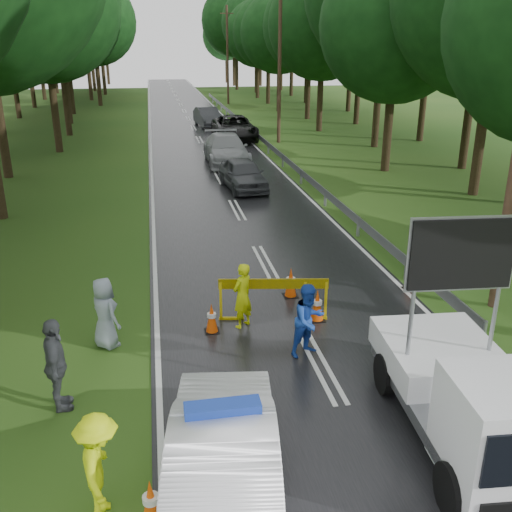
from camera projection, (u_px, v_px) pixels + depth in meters
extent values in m
plane|color=#224B15|center=(320.00, 365.00, 12.00)|extent=(160.00, 160.00, 0.00)
cube|color=black|center=(199.00, 140.00, 39.64)|extent=(7.00, 140.00, 0.02)
cylinder|color=gray|center=(483.00, 335.00, 12.49)|extent=(0.12, 0.12, 0.70)
cube|color=gray|center=(252.00, 131.00, 40.06)|extent=(0.05, 60.00, 0.30)
cylinder|color=#432B1F|center=(280.00, 65.00, 36.90)|extent=(0.24, 0.24, 10.00)
cylinder|color=#432B1F|center=(228.00, 56.00, 60.86)|extent=(0.24, 0.24, 10.00)
cube|color=#432B1F|center=(227.00, 13.00, 59.38)|extent=(1.40, 0.08, 0.08)
imported|color=white|center=(224.00, 454.00, 8.33)|extent=(2.11, 4.57, 1.45)
cube|color=#1938A5|center=(223.00, 408.00, 8.05)|extent=(1.12, 0.44, 0.15)
cube|color=gray|center=(458.00, 401.00, 9.92)|extent=(2.21, 4.13, 0.24)
cube|color=white|center=(438.00, 354.00, 10.67)|extent=(2.17, 2.43, 0.52)
cube|color=black|center=(462.00, 254.00, 9.56)|extent=(1.81, 0.26, 1.23)
cylinder|color=black|center=(453.00, 490.00, 8.11)|extent=(0.33, 0.82, 0.80)
cylinder|color=black|center=(386.00, 374.00, 10.94)|extent=(0.33, 0.82, 0.80)
cylinder|color=black|center=(476.00, 369.00, 11.11)|extent=(0.33, 0.82, 0.80)
cube|color=#D5B80B|center=(221.00, 301.00, 13.75)|extent=(0.07, 0.07, 1.02)
cube|color=#D5B80B|center=(242.00, 301.00, 13.76)|extent=(0.07, 0.07, 1.02)
cube|color=#D5B80B|center=(305.00, 301.00, 13.78)|extent=(0.07, 0.07, 1.02)
cube|color=#D5B80B|center=(326.00, 301.00, 13.78)|extent=(0.07, 0.07, 1.02)
cube|color=#F2CC00|center=(273.00, 284.00, 13.61)|extent=(2.61, 0.49, 0.25)
imported|color=#CCE00C|center=(242.00, 296.00, 13.34)|extent=(0.70, 0.67, 1.61)
imported|color=#1B46B4|center=(309.00, 320.00, 12.15)|extent=(0.98, 0.90, 1.63)
imported|color=#DBF90D|center=(99.00, 467.00, 7.94)|extent=(0.68, 1.11, 1.66)
imported|color=#3C3F43|center=(56.00, 365.00, 10.28)|extent=(0.59, 1.12, 1.82)
imported|color=#8B98A7|center=(105.00, 313.00, 12.47)|extent=(0.90, 0.95, 1.63)
imported|color=#3C3E43|center=(243.00, 174.00, 26.16)|extent=(2.03, 4.21, 1.39)
imported|color=gray|center=(226.00, 149.00, 31.65)|extent=(2.27, 5.53, 1.60)
imported|color=black|center=(234.00, 128.00, 39.38)|extent=(2.73, 5.93, 1.65)
imported|color=#393B40|center=(208.00, 117.00, 45.82)|extent=(2.08, 4.67, 1.49)
cone|color=#EF4C07|center=(151.00, 503.00, 7.87)|extent=(0.31, 0.31, 0.77)
cube|color=black|center=(317.00, 320.00, 13.92)|extent=(0.38, 0.38, 0.03)
cone|color=#EF4C07|center=(317.00, 305.00, 13.78)|extent=(0.31, 0.31, 0.79)
cube|color=black|center=(290.00, 296.00, 15.23)|extent=(0.39, 0.39, 0.03)
cone|color=#EF4C07|center=(291.00, 282.00, 15.09)|extent=(0.32, 0.32, 0.80)
cube|color=black|center=(212.00, 331.00, 13.36)|extent=(0.35, 0.35, 0.03)
cone|color=#EF4C07|center=(212.00, 318.00, 13.24)|extent=(0.28, 0.28, 0.71)
cube|color=black|center=(409.00, 289.00, 15.65)|extent=(0.34, 0.34, 0.03)
cone|color=#EF4C07|center=(410.00, 277.00, 15.52)|extent=(0.28, 0.28, 0.70)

